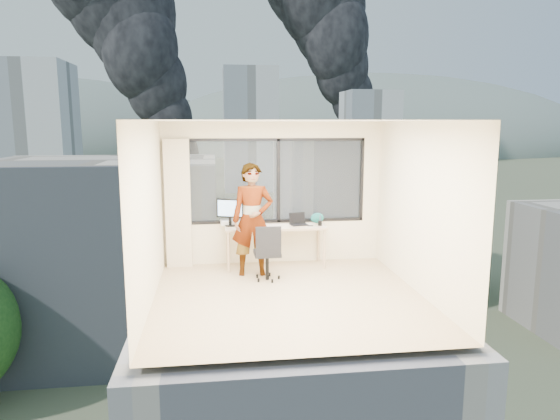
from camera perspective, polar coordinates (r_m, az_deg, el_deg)
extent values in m
cube|color=tan|center=(7.65, 0.98, -9.79)|extent=(4.00, 4.00, 0.01)
cube|color=white|center=(7.21, 1.05, 10.07)|extent=(4.00, 4.00, 0.01)
cube|color=beige|center=(5.39, 4.14, -3.80)|extent=(4.00, 0.01, 2.60)
cube|color=beige|center=(7.30, -14.70, -0.51)|extent=(0.01, 4.00, 2.60)
cube|color=beige|center=(7.86, 15.59, 0.17)|extent=(0.01, 4.00, 2.60)
cube|color=beige|center=(9.15, -11.48, 0.69)|extent=(0.45, 0.14, 2.30)
cube|color=tan|center=(9.12, -0.54, -4.10)|extent=(1.80, 0.60, 0.75)
imported|color=#2D2D33|center=(8.54, -3.13, -1.08)|extent=(0.71, 0.48, 1.91)
cube|color=white|center=(9.23, -5.68, -1.34)|extent=(0.38, 0.33, 0.08)
cube|color=black|center=(9.04, 3.43, -1.78)|extent=(0.10, 0.05, 0.01)
cylinder|color=black|center=(9.07, 4.55, -1.49)|extent=(0.07, 0.07, 0.09)
ellipsoid|color=#0B4647|center=(9.30, 4.24, -0.91)|extent=(0.24, 0.13, 0.19)
cube|color=#515B3D|center=(128.21, -6.91, 2.28)|extent=(400.00, 400.00, 0.04)
cube|color=beige|center=(39.16, -18.97, -4.90)|extent=(16.00, 12.00, 14.00)
cube|color=white|center=(47.76, 8.56, -0.66)|extent=(14.00, 13.00, 16.00)
cube|color=silver|center=(107.65, -26.05, 7.43)|extent=(14.00, 14.00, 28.00)
cube|color=silver|center=(127.46, -3.41, 9.05)|extent=(13.00, 13.00, 30.00)
cube|color=silver|center=(154.21, 10.05, 8.30)|extent=(15.00, 15.00, 26.00)
cube|color=silver|center=(167.91, -28.20, 6.73)|extent=(16.00, 14.00, 22.00)
ellipsoid|color=slate|center=(348.48, -27.55, 5.95)|extent=(288.00, 216.00, 90.00)
ellipsoid|color=slate|center=(342.79, 9.79, 6.86)|extent=(300.00, 220.00, 96.00)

